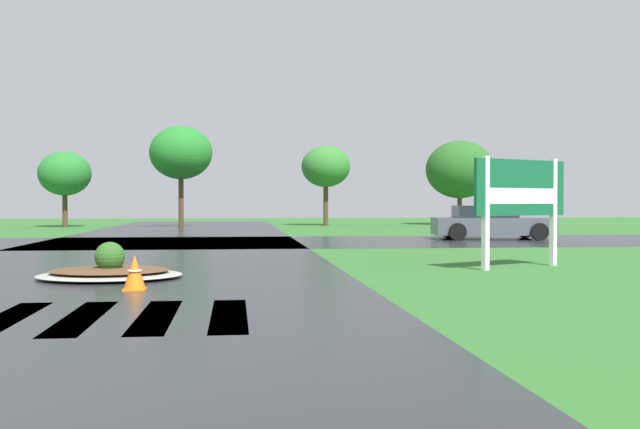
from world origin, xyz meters
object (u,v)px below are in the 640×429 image
at_px(median_island, 110,271).
at_px(estate_billboard, 521,193).
at_px(car_white_sedan, 491,223).
at_px(traffic_cone, 135,273).

bearing_deg(median_island, estate_billboard, 8.95).
bearing_deg(car_white_sedan, traffic_cone, -119.93).
xyz_separation_m(median_island, car_white_sedan, (11.89, 13.43, 0.47)).
bearing_deg(median_island, traffic_cone, -70.76).
height_order(estate_billboard, car_white_sedan, estate_billboard).
relative_size(estate_billboard, median_island, 0.92).
bearing_deg(car_white_sedan, estate_billboard, -100.03).
relative_size(estate_billboard, traffic_cone, 4.25).
distance_m(median_island, traffic_cone, 2.16).
bearing_deg(median_island, car_white_sedan, 48.47).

